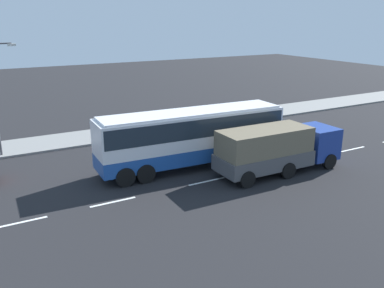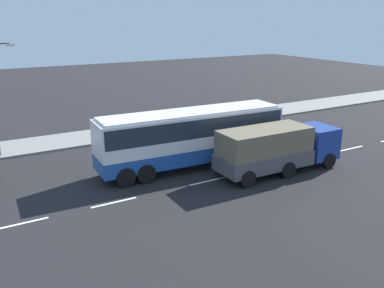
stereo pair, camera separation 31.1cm
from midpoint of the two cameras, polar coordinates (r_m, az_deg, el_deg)
name	(u,v)px [view 1 (the left image)]	position (r m, az deg, el deg)	size (l,w,h in m)	color
ground_plane	(171,169)	(25.58, -2.53, -3.45)	(120.00, 120.00, 0.00)	black
sidewalk_curb	(120,133)	(33.57, -9.64, 1.52)	(80.00, 4.00, 0.15)	gray
lane_centreline	(218,179)	(24.05, 3.93, -4.85)	(34.88, 0.16, 0.01)	white
coach_bus	(192,133)	(25.26, 0.38, 1.58)	(11.97, 3.15, 3.58)	#1E4C9E
cargo_truck	(277,148)	(25.14, 12.04, -0.49)	(8.04, 2.73, 2.80)	navy
car_black_sedan	(263,125)	(33.32, 10.13, 2.65)	(4.16, 2.02, 1.48)	black
pedestrian_near_curb	(136,123)	(32.24, -7.45, 2.91)	(0.32, 0.32, 1.69)	brown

